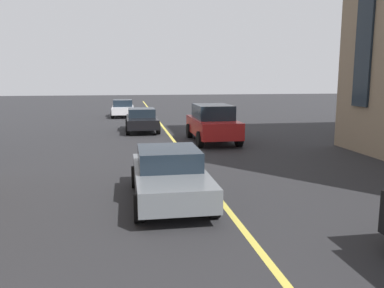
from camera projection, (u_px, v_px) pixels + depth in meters
name	position (u px, v px, depth m)	size (l,w,h in m)	color
lane_centre_line	(190.00, 161.00, 15.39)	(80.00, 0.16, 0.01)	#D8C64C
car_white_near	(123.00, 108.00, 32.72)	(3.90, 1.89, 1.40)	silver
car_red_parked_b	(213.00, 123.00, 19.90)	(4.70, 2.14, 1.88)	#B21E1E
car_black_oncoming	(142.00, 120.00, 23.90)	(4.40, 1.95, 1.37)	black
car_grey_far	(169.00, 174.00, 10.40)	(4.40, 1.95, 1.37)	slate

